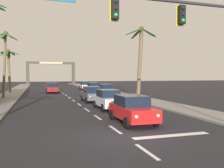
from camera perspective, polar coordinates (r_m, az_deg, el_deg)
ground_plane at (r=11.73m, az=2.93°, el=-12.23°), size 220.00×220.00×0.00m
sidewalk_right at (r=32.96m, az=3.70°, el=-2.90°), size 3.20×110.00×0.14m
sidewalk_left at (r=31.05m, az=-24.35°, el=-3.37°), size 3.20×110.00×0.14m
lane_markings at (r=30.96m, az=-9.08°, el=-3.36°), size 4.28×87.46×0.01m
traffic_signal_mast at (r=12.94m, az=17.16°, el=12.34°), size 10.60×0.41×7.48m
sedan_lead_at_stop_bar at (r=14.77m, az=4.79°, el=-5.91°), size 1.99×4.47×1.68m
sedan_third_in_queue at (r=20.66m, az=-0.86°, el=-3.63°), size 1.97×4.46×1.68m
sedan_fifth_in_queue at (r=26.60m, az=-4.80°, el=-2.38°), size 1.99×4.47×1.68m
sedan_oncoming_far at (r=40.91m, az=-14.08°, el=-0.90°), size 1.97×4.46×1.68m
sedan_parked_nearest_kerb at (r=49.33m, az=-6.44°, el=-0.36°), size 2.08×4.50×1.68m
sedan_parked_mid_kerb at (r=34.10m, az=-1.59°, el=-1.41°), size 2.05×4.49×1.68m
sedan_parked_far_kerb at (r=41.12m, az=-4.44°, el=-0.83°), size 1.99×4.47×1.68m
palm_left_third at (r=32.39m, az=-24.06°, el=7.30°), size 3.06×3.03×8.34m
palm_left_farthest at (r=42.88m, az=-23.39°, el=4.83°), size 3.61×3.26×7.25m
palm_right_second at (r=28.78m, az=6.77°, el=7.51°), size 4.09×3.88×8.72m
town_gateway_arch at (r=75.85m, az=-14.26°, el=3.23°), size 14.54×0.90×7.14m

